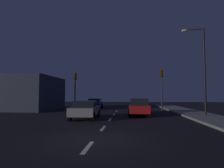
{
  "coord_description": "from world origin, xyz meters",
  "views": [
    {
      "loc": [
        1.42,
        -7.67,
        1.77
      ],
      "look_at": [
        -0.51,
        13.67,
        3.11
      ],
      "focal_mm": 30.11,
      "sensor_mm": 36.0,
      "label": 1
    }
  ],
  "objects_px": {
    "traffic_signal_left": "(75,84)",
    "street_lamp_right": "(201,63)",
    "traffic_signal_right": "(162,82)",
    "car_adjacent_lane": "(85,109)",
    "car_stopped_ahead": "(139,107)",
    "car_oncoming_far": "(95,103)"
  },
  "relations": [
    {
      "from": "traffic_signal_left",
      "to": "street_lamp_right",
      "type": "xyz_separation_m",
      "value": [
        12.8,
        -6.41,
        1.28
      ]
    },
    {
      "from": "traffic_signal_right",
      "to": "car_adjacent_lane",
      "type": "bearing_deg",
      "value": -130.39
    },
    {
      "from": "traffic_signal_left",
      "to": "street_lamp_right",
      "type": "bearing_deg",
      "value": -26.61
    },
    {
      "from": "car_stopped_ahead",
      "to": "car_oncoming_far",
      "type": "height_order",
      "value": "car_stopped_ahead"
    },
    {
      "from": "traffic_signal_right",
      "to": "car_adjacent_lane",
      "type": "height_order",
      "value": "traffic_signal_right"
    },
    {
      "from": "car_stopped_ahead",
      "to": "street_lamp_right",
      "type": "distance_m",
      "value": 6.46
    },
    {
      "from": "street_lamp_right",
      "to": "traffic_signal_right",
      "type": "bearing_deg",
      "value": 108.99
    },
    {
      "from": "car_adjacent_lane",
      "to": "car_stopped_ahead",
      "type": "bearing_deg",
      "value": 35.04
    },
    {
      "from": "traffic_signal_right",
      "to": "car_oncoming_far",
      "type": "bearing_deg",
      "value": 160.39
    },
    {
      "from": "street_lamp_right",
      "to": "car_stopped_ahead",
      "type": "bearing_deg",
      "value": 170.21
    },
    {
      "from": "traffic_signal_left",
      "to": "car_stopped_ahead",
      "type": "distance_m",
      "value": 9.73
    },
    {
      "from": "street_lamp_right",
      "to": "traffic_signal_left",
      "type": "bearing_deg",
      "value": 153.39
    },
    {
      "from": "traffic_signal_right",
      "to": "car_adjacent_lane",
      "type": "distance_m",
      "value": 11.52
    },
    {
      "from": "car_stopped_ahead",
      "to": "car_adjacent_lane",
      "type": "height_order",
      "value": "car_stopped_ahead"
    },
    {
      "from": "car_oncoming_far",
      "to": "traffic_signal_right",
      "type": "bearing_deg",
      "value": -19.61
    },
    {
      "from": "car_oncoming_far",
      "to": "street_lamp_right",
      "type": "xyz_separation_m",
      "value": [
        10.87,
        -9.5,
        3.83
      ]
    },
    {
      "from": "car_stopped_ahead",
      "to": "car_oncoming_far",
      "type": "xyz_separation_m",
      "value": [
        -5.69,
        8.6,
        -0.06
      ]
    },
    {
      "from": "car_adjacent_lane",
      "to": "street_lamp_right",
      "type": "height_order",
      "value": "street_lamp_right"
    },
    {
      "from": "traffic_signal_right",
      "to": "street_lamp_right",
      "type": "height_order",
      "value": "street_lamp_right"
    },
    {
      "from": "traffic_signal_left",
      "to": "street_lamp_right",
      "type": "distance_m",
      "value": 14.37
    },
    {
      "from": "traffic_signal_left",
      "to": "car_oncoming_far",
      "type": "height_order",
      "value": "traffic_signal_left"
    },
    {
      "from": "traffic_signal_left",
      "to": "car_adjacent_lane",
      "type": "relative_size",
      "value": 1.17
    }
  ]
}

